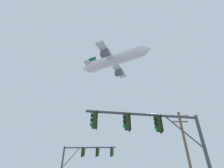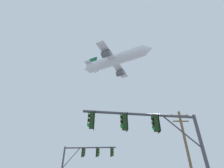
% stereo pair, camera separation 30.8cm
% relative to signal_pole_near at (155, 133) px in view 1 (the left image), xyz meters
% --- Properties ---
extents(signal_pole_near, '(6.82, 1.12, 5.71)m').
position_rel_signal_pole_near_xyz_m(signal_pole_near, '(0.00, 0.00, 0.00)').
color(signal_pole_near, '#4C4C51').
rests_on(signal_pole_near, ground).
extents(signal_pole_far, '(6.06, 0.64, 6.75)m').
position_rel_signal_pole_near_xyz_m(signal_pole_far, '(-5.52, 11.52, 0.74)').
color(signal_pole_far, '#4C4C51').
rests_on(signal_pole_far, ground).
extents(utility_pole, '(2.20, 0.28, 10.37)m').
position_rel_signal_pole_near_xyz_m(utility_pole, '(5.70, 9.85, 1.03)').
color(utility_pole, brown).
rests_on(utility_pole, ground).
extents(airplane, '(20.08, 15.50, 5.77)m').
position_rel_signal_pole_near_xyz_m(airplane, '(-1.37, 28.10, 30.23)').
color(airplane, white).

